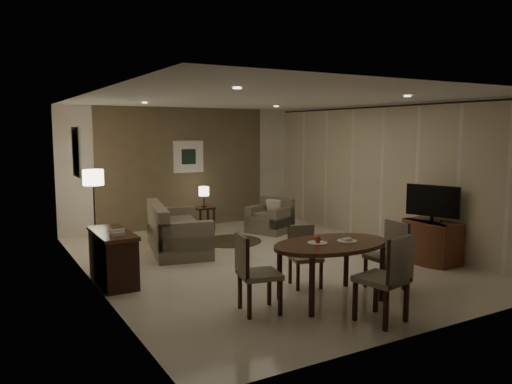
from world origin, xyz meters
TOP-DOWN VIEW (x-y plane):
  - room_shell at (0.00, 0.40)m, footprint 5.50×7.00m
  - taupe_accent at (0.00, 3.48)m, footprint 3.96×0.03m
  - curtain_wall at (2.68, 0.00)m, footprint 0.08×6.70m
  - curtain_rod at (2.68, 0.00)m, footprint 0.03×6.80m
  - art_back_frame at (0.10, 3.46)m, footprint 0.72×0.03m
  - art_back_canvas at (0.10, 3.44)m, footprint 0.34×0.01m
  - art_left_frame at (-2.72, 1.20)m, footprint 0.03×0.60m
  - art_left_canvas at (-2.71, 1.20)m, footprint 0.01×0.46m
  - downlight_nl at (-1.40, -1.80)m, footprint 0.10×0.10m
  - downlight_nr at (1.40, -1.80)m, footprint 0.10×0.10m
  - downlight_fl at (-1.40, 1.80)m, footprint 0.10×0.10m
  - downlight_fr at (1.40, 1.80)m, footprint 0.10×0.10m
  - console_desk at (-2.49, 0.00)m, footprint 0.48×1.20m
  - telephone at (-2.49, -0.30)m, footprint 0.20×0.14m
  - tv_cabinet at (2.40, -1.50)m, footprint 0.48×0.90m
  - flat_tv at (2.38, -1.50)m, footprint 0.36×0.85m
  - dining_table at (-0.23, -2.15)m, footprint 1.62×1.01m
  - chair_near at (-0.18, -3.01)m, footprint 0.59×0.59m
  - chair_far at (-0.17, -1.51)m, footprint 0.50×0.50m
  - chair_left at (-1.24, -2.06)m, footprint 0.55×0.55m
  - chair_right at (0.73, -2.14)m, footprint 0.46×0.46m
  - plate_a at (-0.41, -2.10)m, footprint 0.26×0.26m
  - plate_b at (-0.01, -2.20)m, footprint 0.26×0.26m
  - fruit_apple at (-0.41, -2.10)m, footprint 0.09×0.09m
  - napkin at (-0.01, -2.20)m, footprint 0.12×0.08m
  - round_rug at (0.21, 1.58)m, footprint 1.21×1.21m
  - sofa at (-0.98, 1.34)m, footprint 2.01×1.29m
  - armchair at (1.34, 1.95)m, footprint 1.04×1.06m
  - side_table at (0.21, 2.88)m, footprint 0.40×0.40m
  - table_lamp at (0.21, 2.88)m, footprint 0.22×0.22m
  - floor_lamp at (-2.25, 2.28)m, footprint 0.37×0.37m

SIDE VIEW (x-z plane):
  - round_rug at x=0.21m, z-range 0.00..0.01m
  - side_table at x=0.21m, z-range 0.00..0.52m
  - tv_cabinet at x=2.40m, z-range 0.00..0.70m
  - armchair at x=1.34m, z-range 0.00..0.72m
  - console_desk at x=-2.49m, z-range 0.00..0.75m
  - dining_table at x=-0.23m, z-range 0.00..0.76m
  - chair_far at x=-0.17m, z-range 0.00..0.85m
  - sofa at x=-0.98m, z-range 0.00..0.87m
  - chair_right at x=0.73m, z-range 0.00..0.92m
  - chair_left at x=-1.24m, z-range 0.00..0.96m
  - chair_near at x=-0.18m, z-range 0.00..1.03m
  - floor_lamp at x=-2.25m, z-range 0.00..1.48m
  - table_lamp at x=0.21m, z-range 0.52..1.02m
  - plate_a at x=-0.41m, z-range 0.76..0.78m
  - plate_b at x=-0.01m, z-range 0.76..0.78m
  - napkin at x=-0.01m, z-range 0.78..0.81m
  - telephone at x=-2.49m, z-range 0.76..0.85m
  - fruit_apple at x=-0.41m, z-range 0.78..0.87m
  - flat_tv at x=2.38m, z-range 0.72..1.32m
  - curtain_wall at x=2.68m, z-range 0.03..2.61m
  - taupe_accent at x=0.00m, z-range 0.00..2.70m
  - room_shell at x=0.00m, z-range 0.00..2.70m
  - art_back_frame at x=0.10m, z-range 1.24..1.96m
  - art_back_canvas at x=0.10m, z-range 1.43..1.77m
  - art_left_frame at x=-2.72m, z-range 1.45..2.25m
  - art_left_canvas at x=-2.71m, z-range 1.53..2.17m
  - curtain_rod at x=2.68m, z-range 2.62..2.66m
  - downlight_nl at x=-1.40m, z-range 2.68..2.69m
  - downlight_nr at x=1.40m, z-range 2.68..2.69m
  - downlight_fl at x=-1.40m, z-range 2.68..2.69m
  - downlight_fr at x=1.40m, z-range 2.68..2.69m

